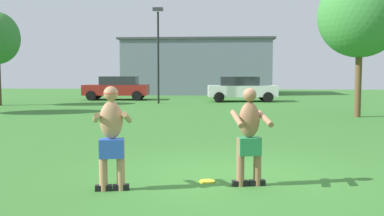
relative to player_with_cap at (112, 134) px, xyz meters
name	(u,v)px	position (x,y,z in m)	size (l,w,h in m)	color
ground_plane	(230,176)	(1.85, 1.08, -0.90)	(80.00, 80.00, 0.00)	#38752D
player_with_cap	(112,134)	(0.00, 0.00, 0.00)	(0.68, 0.67, 1.66)	black
player_in_green	(249,135)	(2.16, 0.45, -0.07)	(0.68, 0.65, 1.61)	black
frisbee	(207,181)	(1.47, 0.64, -0.89)	(0.27, 0.27, 0.03)	yellow
car_white_near_post	(241,89)	(2.64, 21.19, -0.08)	(4.43, 2.31, 1.58)	white
car_red_mid_lot	(117,88)	(-5.65, 22.23, -0.08)	(4.41, 2.26, 1.58)	maroon
lamp_post	(158,45)	(-2.30, 18.93, 2.55)	(0.60, 0.24, 5.63)	black
outbuilding_behind_lot	(198,67)	(-0.81, 31.26, 1.43)	(12.69, 6.63, 4.66)	slate
tree_left_field	(360,16)	(7.19, 11.94, 3.25)	(3.42, 3.42, 5.87)	brown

